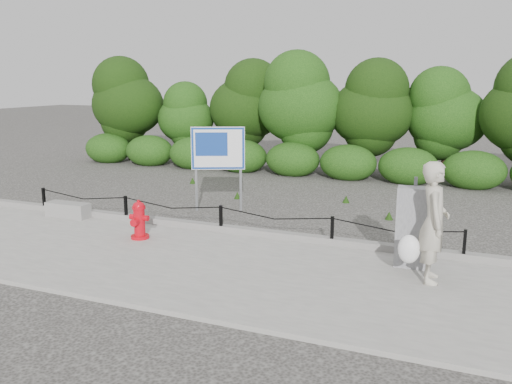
{
  "coord_description": "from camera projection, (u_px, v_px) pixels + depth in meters",
  "views": [
    {
      "loc": [
        5.12,
        -10.3,
        3.41
      ],
      "look_at": [
        0.75,
        0.2,
        1.0
      ],
      "focal_mm": 38.0,
      "sensor_mm": 36.0,
      "label": 1
    }
  ],
  "objects": [
    {
      "name": "ground",
      "position": [
        221.0,
        235.0,
        11.93
      ],
      "size": [
        90.0,
        90.0,
        0.0
      ],
      "primitive_type": "plane",
      "color": "#2D2B28",
      "rests_on": "ground"
    },
    {
      "name": "sidewalk",
      "position": [
        174.0,
        261.0,
        10.12
      ],
      "size": [
        14.0,
        4.0,
        0.08
      ],
      "primitive_type": "cube",
      "color": "gray",
      "rests_on": "ground"
    },
    {
      "name": "curb",
      "position": [
        222.0,
        228.0,
        11.94
      ],
      "size": [
        14.0,
        0.22,
        0.14
      ],
      "primitive_type": "cube",
      "color": "slate",
      "rests_on": "sidewalk"
    },
    {
      "name": "chain_barrier",
      "position": [
        221.0,
        215.0,
        11.84
      ],
      "size": [
        10.06,
        0.06,
        0.6
      ],
      "color": "black",
      "rests_on": "sidewalk"
    },
    {
      "name": "treeline",
      "position": [
        332.0,
        107.0,
        19.46
      ],
      "size": [
        20.17,
        3.46,
        4.27
      ],
      "color": "black",
      "rests_on": "ground"
    },
    {
      "name": "fire_hydrant",
      "position": [
        139.0,
        220.0,
        11.36
      ],
      "size": [
        0.44,
        0.44,
        0.83
      ],
      "rotation": [
        0.0,
        0.0,
        0.04
      ],
      "color": "red",
      "rests_on": "sidewalk"
    },
    {
      "name": "pedestrian",
      "position": [
        432.0,
        224.0,
        8.86
      ],
      "size": [
        0.82,
        0.8,
        2.02
      ],
      "rotation": [
        0.0,
        0.0,
        1.71
      ],
      "color": "#B5AE9B",
      "rests_on": "sidewalk"
    },
    {
      "name": "concrete_block",
      "position": [
        68.0,
        210.0,
        13.16
      ],
      "size": [
        1.11,
        0.4,
        0.35
      ],
      "primitive_type": "cube",
      "rotation": [
        0.0,
        0.0,
        0.01
      ],
      "color": "gray",
      "rests_on": "sidewalk"
    },
    {
      "name": "utility_cabinet",
      "position": [
        412.0,
        227.0,
        9.6
      ],
      "size": [
        0.57,
        0.41,
        1.6
      ],
      "rotation": [
        0.0,
        0.0,
        0.07
      ],
      "color": "#949497",
      "rests_on": "sidewalk"
    },
    {
      "name": "advertising_sign",
      "position": [
        218.0,
        152.0,
        13.82
      ],
      "size": [
        1.26,
        0.63,
        2.19
      ],
      "rotation": [
        0.0,
        0.0,
        0.43
      ],
      "color": "slate",
      "rests_on": "ground"
    }
  ]
}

